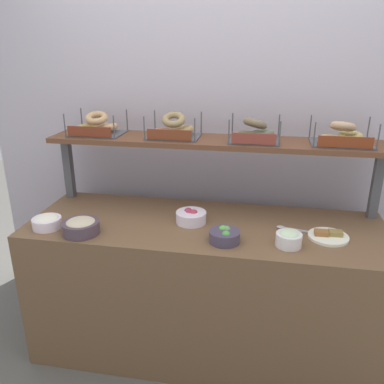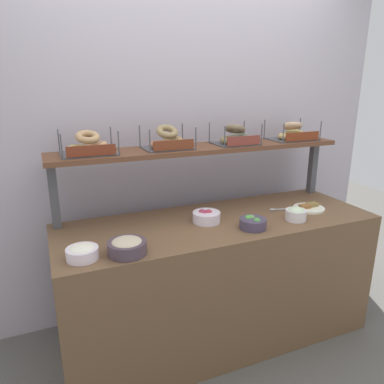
{
  "view_description": "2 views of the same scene",
  "coord_description": "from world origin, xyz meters",
  "px_view_note": "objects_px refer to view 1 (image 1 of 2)",
  "views": [
    {
      "loc": [
        0.29,
        -2.01,
        1.8
      ],
      "look_at": [
        -0.09,
        0.06,
        1.02
      ],
      "focal_mm": 36.96,
      "sensor_mm": 36.0,
      "label": 1
    },
    {
      "loc": [
        -0.99,
        -1.91,
        1.69
      ],
      "look_at": [
        -0.16,
        0.07,
        1.04
      ],
      "focal_mm": 34.1,
      "sensor_mm": 36.0,
      "label": 2
    }
  ],
  "objects_px": {
    "bowl_veggie_mix": "(225,236)",
    "bagel_basket_everything": "(173,130)",
    "serving_plate_white": "(328,236)",
    "serving_spoon_near_plate": "(288,228)",
    "bagel_basket_sesame": "(97,127)",
    "bagel_basket_plain": "(342,136)",
    "bowl_tuna_salad": "(81,226)",
    "bowl_cream_cheese": "(47,222)",
    "bowl_scallion_spread": "(289,238)",
    "bowl_beet_salad": "(191,217)",
    "bagel_basket_poppy": "(254,133)"
  },
  "relations": [
    {
      "from": "bowl_veggie_mix",
      "to": "bagel_basket_everything",
      "type": "relative_size",
      "value": 0.53
    },
    {
      "from": "serving_plate_white",
      "to": "serving_spoon_near_plate",
      "type": "height_order",
      "value": "serving_plate_white"
    },
    {
      "from": "bagel_basket_sesame",
      "to": "bagel_basket_plain",
      "type": "xyz_separation_m",
      "value": [
        1.45,
        -0.01,
        -0.0
      ]
    },
    {
      "from": "bowl_tuna_salad",
      "to": "serving_plate_white",
      "type": "height_order",
      "value": "bowl_tuna_salad"
    },
    {
      "from": "bowl_cream_cheese",
      "to": "bowl_scallion_spread",
      "type": "xyz_separation_m",
      "value": [
        1.31,
        0.02,
        0.01
      ]
    },
    {
      "from": "bowl_scallion_spread",
      "to": "bagel_basket_everything",
      "type": "bearing_deg",
      "value": 146.77
    },
    {
      "from": "serving_spoon_near_plate",
      "to": "bagel_basket_sesame",
      "type": "xyz_separation_m",
      "value": [
        -1.19,
        0.26,
        0.47
      ]
    },
    {
      "from": "serving_plate_white",
      "to": "bagel_basket_everything",
      "type": "distance_m",
      "value": 1.07
    },
    {
      "from": "bowl_cream_cheese",
      "to": "bagel_basket_sesame",
      "type": "bearing_deg",
      "value": 75.18
    },
    {
      "from": "bowl_veggie_mix",
      "to": "bagel_basket_everything",
      "type": "bearing_deg",
      "value": 128.55
    },
    {
      "from": "bowl_beet_salad",
      "to": "bagel_basket_sesame",
      "type": "distance_m",
      "value": 0.83
    },
    {
      "from": "serving_plate_white",
      "to": "bagel_basket_plain",
      "type": "bearing_deg",
      "value": 79.49
    },
    {
      "from": "bowl_beet_salad",
      "to": "bowl_veggie_mix",
      "type": "bearing_deg",
      "value": -43.13
    },
    {
      "from": "bowl_veggie_mix",
      "to": "bagel_basket_sesame",
      "type": "relative_size",
      "value": 0.5
    },
    {
      "from": "bowl_cream_cheese",
      "to": "bagel_basket_poppy",
      "type": "distance_m",
      "value": 1.27
    },
    {
      "from": "bowl_scallion_spread",
      "to": "bagel_basket_plain",
      "type": "height_order",
      "value": "bagel_basket_plain"
    },
    {
      "from": "bagel_basket_sesame",
      "to": "bagel_basket_plain",
      "type": "distance_m",
      "value": 1.45
    },
    {
      "from": "bowl_beet_salad",
      "to": "bagel_basket_everything",
      "type": "distance_m",
      "value": 0.54
    },
    {
      "from": "bowl_beet_salad",
      "to": "serving_spoon_near_plate",
      "type": "relative_size",
      "value": 0.96
    },
    {
      "from": "bagel_basket_sesame",
      "to": "bowl_beet_salad",
      "type": "bearing_deg",
      "value": -22.39
    },
    {
      "from": "bowl_scallion_spread",
      "to": "bowl_tuna_salad",
      "type": "distance_m",
      "value": 1.09
    },
    {
      "from": "bowl_cream_cheese",
      "to": "bowl_tuna_salad",
      "type": "height_order",
      "value": "bowl_tuna_salad"
    },
    {
      "from": "bagel_basket_everything",
      "to": "bowl_tuna_salad",
      "type": "bearing_deg",
      "value": -128.17
    },
    {
      "from": "bowl_veggie_mix",
      "to": "bagel_basket_plain",
      "type": "relative_size",
      "value": 0.48
    },
    {
      "from": "serving_plate_white",
      "to": "serving_spoon_near_plate",
      "type": "bearing_deg",
      "value": 162.29
    },
    {
      "from": "bowl_tuna_salad",
      "to": "serving_spoon_near_plate",
      "type": "xyz_separation_m",
      "value": [
        1.1,
        0.25,
        -0.03
      ]
    },
    {
      "from": "serving_spoon_near_plate",
      "to": "bagel_basket_sesame",
      "type": "distance_m",
      "value": 1.3
    },
    {
      "from": "bowl_tuna_salad",
      "to": "bowl_scallion_spread",
      "type": "bearing_deg",
      "value": 2.86
    },
    {
      "from": "bagel_basket_sesame",
      "to": "bagel_basket_plain",
      "type": "height_order",
      "value": "same"
    },
    {
      "from": "bowl_veggie_mix",
      "to": "serving_plate_white",
      "type": "relative_size",
      "value": 0.77
    },
    {
      "from": "bowl_cream_cheese",
      "to": "bagel_basket_everything",
      "type": "height_order",
      "value": "bagel_basket_everything"
    },
    {
      "from": "bowl_veggie_mix",
      "to": "bowl_scallion_spread",
      "type": "bearing_deg",
      "value": 1.83
    },
    {
      "from": "bowl_scallion_spread",
      "to": "bagel_basket_sesame",
      "type": "xyz_separation_m",
      "value": [
        -1.18,
        0.45,
        0.43
      ]
    },
    {
      "from": "serving_plate_white",
      "to": "serving_spoon_near_plate",
      "type": "xyz_separation_m",
      "value": [
        -0.2,
        0.07,
        -0.0
      ]
    },
    {
      "from": "bagel_basket_everything",
      "to": "bowl_beet_salad",
      "type": "bearing_deg",
      "value": -59.34
    },
    {
      "from": "bowl_veggie_mix",
      "to": "bagel_basket_plain",
      "type": "distance_m",
      "value": 0.87
    },
    {
      "from": "bowl_veggie_mix",
      "to": "serving_spoon_near_plate",
      "type": "relative_size",
      "value": 0.9
    },
    {
      "from": "bowl_beet_salad",
      "to": "bowl_tuna_salad",
      "type": "xyz_separation_m",
      "value": [
        -0.56,
        -0.24,
        0.01
      ]
    },
    {
      "from": "bowl_cream_cheese",
      "to": "serving_plate_white",
      "type": "distance_m",
      "value": 1.53
    },
    {
      "from": "bowl_beet_salad",
      "to": "bagel_basket_sesame",
      "type": "bearing_deg",
      "value": 157.61
    },
    {
      "from": "bowl_scallion_spread",
      "to": "bagel_basket_sesame",
      "type": "distance_m",
      "value": 1.34
    },
    {
      "from": "bowl_tuna_salad",
      "to": "serving_spoon_near_plate",
      "type": "relative_size",
      "value": 1.11
    },
    {
      "from": "bowl_scallion_spread",
      "to": "bagel_basket_plain",
      "type": "distance_m",
      "value": 0.68
    },
    {
      "from": "bowl_veggie_mix",
      "to": "bowl_tuna_salad",
      "type": "distance_m",
      "value": 0.77
    },
    {
      "from": "bowl_veggie_mix",
      "to": "serving_plate_white",
      "type": "xyz_separation_m",
      "value": [
        0.53,
        0.14,
        -0.02
      ]
    },
    {
      "from": "bagel_basket_poppy",
      "to": "bowl_beet_salad",
      "type": "bearing_deg",
      "value": -142.46
    },
    {
      "from": "bowl_beet_salad",
      "to": "serving_plate_white",
      "type": "height_order",
      "value": "bowl_beet_salad"
    },
    {
      "from": "bowl_cream_cheese",
      "to": "bagel_basket_poppy",
      "type": "bearing_deg",
      "value": 22.87
    },
    {
      "from": "bowl_veggie_mix",
      "to": "bagel_basket_everything",
      "type": "height_order",
      "value": "bagel_basket_everything"
    },
    {
      "from": "bagel_basket_sesame",
      "to": "bowl_tuna_salad",
      "type": "bearing_deg",
      "value": -80.03
    }
  ]
}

